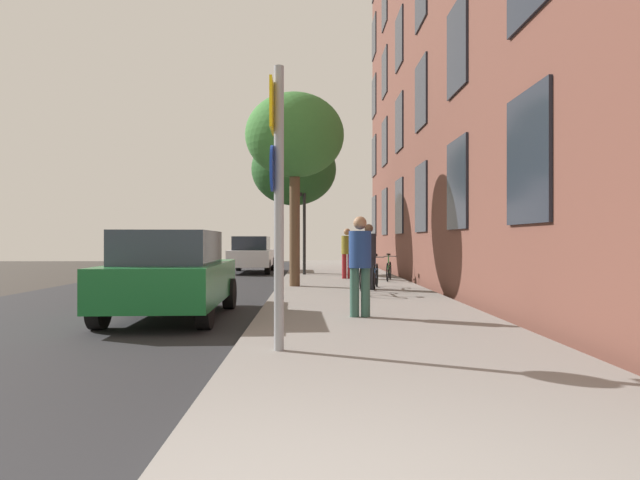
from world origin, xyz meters
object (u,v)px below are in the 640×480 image
traffic_light (302,206)px  tree_far (294,170)px  tree_near (295,137)px  bicycle_0 (365,279)px  pedestrian_1 (369,252)px  car_1 (252,254)px  bicycle_2 (389,270)px  sign_post (277,187)px  bicycle_1 (376,275)px  pedestrian_2 (347,250)px  pedestrian_0 (360,259)px  car_0 (172,273)px

traffic_light → tree_far: tree_far is taller
tree_near → bicycle_0: bearing=-53.4°
pedestrian_1 → bicycle_0: bearing=-101.0°
car_1 → bicycle_2: bearing=-51.0°
tree_far → pedestrian_1: tree_far is taller
bicycle_2 → bicycle_0: bearing=-105.6°
bicycle_0 → car_1: 11.66m
sign_post → tree_near: bearing=90.3°
pedestrian_1 → traffic_light: bearing=106.2°
tree_near → traffic_light: bearing=88.7°
tree_near → bicycle_1: tree_near is taller
sign_post → pedestrian_1: bearing=76.2°
pedestrian_2 → pedestrian_1: bearing=-86.0°
pedestrian_2 → car_1: 6.70m
tree_near → pedestrian_2: (1.74, 3.09, -3.37)m
tree_far → pedestrian_2: tree_far is taller
pedestrian_1 → car_1: bearing=113.3°
tree_far → pedestrian_0: 13.36m
sign_post → traffic_light: bearing=89.7°
bicycle_0 → pedestrian_1: pedestrian_1 is taller
tree_near → bicycle_1: bearing=-22.1°
tree_near → bicycle_2: (3.06, 2.09, -4.02)m
bicycle_2 → pedestrian_0: 8.72m
traffic_light → bicycle_0: 8.33m
bicycle_1 → pedestrian_1: bearing=-127.3°
tree_near → car_0: tree_near is taller
bicycle_1 → bicycle_2: 3.11m
pedestrian_2 → tree_far: bearing=120.3°
bicycle_2 → car_1: (-5.22, 6.45, 0.37)m
sign_post → bicycle_0: (1.75, 6.86, -1.61)m
tree_far → car_0: (-1.89, -12.21, -3.50)m
bicycle_2 → pedestrian_2: (-1.32, 1.00, 0.65)m
sign_post → pedestrian_0: size_ratio=1.97×
pedestrian_1 → pedestrian_2: (-0.30, 4.29, -0.01)m
traffic_light → bicycle_2: size_ratio=2.41×
tree_far → car_1: (-1.94, 2.09, -3.50)m
tree_near → pedestrian_2: 4.89m
bicycle_0 → pedestrian_0: (-0.48, -4.00, 0.63)m
traffic_light → car_1: size_ratio=0.88×
bicycle_0 → pedestrian_2: 5.55m
bicycle_2 → tree_far: bearing=127.0°
sign_post → pedestrian_0: (1.27, 2.86, -0.98)m
pedestrian_2 → sign_post: bearing=-97.8°
pedestrian_1 → pedestrian_0: bearing=-97.8°
traffic_light → car_0: traffic_light is taller
car_0 → pedestrian_1: bearing=47.7°
traffic_light → bicycle_0: size_ratio=2.25×
car_0 → tree_near: bearing=69.9°
bicycle_1 → car_0: car_0 is taller
pedestrian_0 → tree_near: bearing=101.6°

